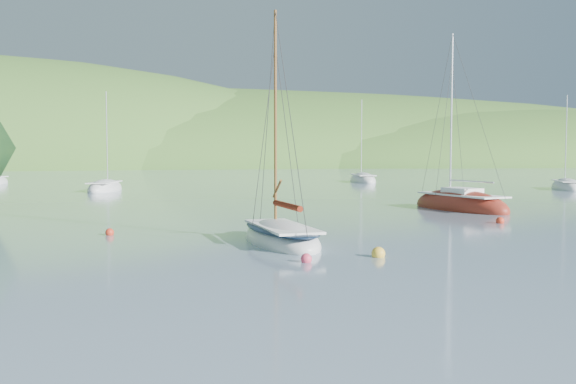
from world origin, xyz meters
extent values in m
plane|color=slate|center=(0.00, 0.00, 0.00)|extent=(700.00, 700.00, 0.00)
ellipsoid|color=#386124|center=(0.00, 170.00, 0.00)|extent=(440.00, 110.00, 44.00)
ellipsoid|color=#386124|center=(90.00, 160.00, 0.00)|extent=(240.00, 100.00, 34.00)
ellipsoid|color=white|center=(-2.31, 5.21, 0.12)|extent=(3.11, 6.93, 1.65)
cube|color=white|center=(-2.29, 5.08, 0.71)|extent=(2.34, 5.39, 0.10)
cylinder|color=brown|center=(-2.38, 6.02, 5.15)|extent=(0.12, 0.12, 8.96)
ellipsoid|color=#0E1D32|center=(-2.31, 5.21, 0.61)|extent=(3.05, 6.86, 0.28)
cylinder|color=maroon|center=(-2.23, 4.41, 1.62)|extent=(0.55, 3.23, 0.24)
ellipsoid|color=maroon|center=(12.17, 17.80, 0.17)|extent=(4.70, 8.86, 2.32)
cube|color=white|center=(12.21, 17.63, 0.98)|extent=(3.57, 6.89, 0.10)
cylinder|color=white|center=(11.95, 18.78, 6.21)|extent=(0.12, 0.12, 10.54)
cube|color=white|center=(12.21, 17.63, 1.22)|extent=(2.07, 2.65, 0.42)
cylinder|color=white|center=(12.40, 16.81, 1.89)|extent=(0.99, 3.97, 0.09)
ellipsoid|color=white|center=(-11.75, 43.42, 0.14)|extent=(4.13, 7.71, 2.00)
cube|color=white|center=(-11.79, 43.28, 0.85)|extent=(3.13, 5.99, 0.10)
cylinder|color=white|center=(-11.56, 44.28, 5.20)|extent=(0.12, 0.12, 8.79)
ellipsoid|color=white|center=(18.35, 55.30, 0.15)|extent=(3.64, 8.10, 2.13)
cube|color=white|center=(18.33, 55.14, 0.90)|extent=(2.75, 6.31, 0.10)
cylinder|color=white|center=(18.46, 56.23, 5.56)|extent=(0.12, 0.12, 9.40)
ellipsoid|color=white|center=(33.28, 36.25, 0.14)|extent=(5.28, 7.64, 1.97)
cube|color=white|center=(33.22, 36.11, 0.84)|extent=(4.04, 5.92, 0.10)
cylinder|color=white|center=(33.64, 37.04, 5.13)|extent=(0.12, 0.12, 8.67)
sphere|color=yellow|center=(0.40, 1.09, 0.12)|extent=(0.49, 0.49, 0.49)
sphere|color=#F44360|center=(-2.39, 0.55, 0.12)|extent=(0.38, 0.38, 0.38)
sphere|color=red|center=(10.45, 10.00, 0.12)|extent=(0.43, 0.43, 0.43)
sphere|color=red|center=(-9.36, 9.36, 0.12)|extent=(0.38, 0.38, 0.38)
camera|label=1|loc=(-7.58, -20.43, 3.75)|focal=40.00mm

